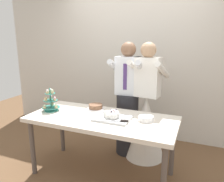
# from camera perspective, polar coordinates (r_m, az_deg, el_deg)

# --- Properties ---
(ground_plane) EXTENTS (8.00, 8.00, 0.00)m
(ground_plane) POSITION_cam_1_polar(r_m,az_deg,el_deg) (3.04, -2.53, -20.60)
(ground_plane) COLOR brown
(rear_wall) EXTENTS (5.20, 0.10, 2.90)m
(rear_wall) POSITION_cam_1_polar(r_m,az_deg,el_deg) (3.83, 6.17, 9.71)
(rear_wall) COLOR beige
(rear_wall) RESTS_ON ground_plane
(dessert_table) EXTENTS (1.80, 0.80, 0.78)m
(dessert_table) POSITION_cam_1_polar(r_m,az_deg,el_deg) (2.71, -2.69, -8.27)
(dessert_table) COLOR silver
(dessert_table) RESTS_ON ground_plane
(cupcake_stand) EXTENTS (0.23, 0.23, 0.31)m
(cupcake_stand) POSITION_cam_1_polar(r_m,az_deg,el_deg) (2.98, -15.62, -2.79)
(cupcake_stand) COLOR teal
(cupcake_stand) RESTS_ON dessert_table
(main_cake_tray) EXTENTS (0.43, 0.31, 0.13)m
(main_cake_tray) POSITION_cam_1_polar(r_m,az_deg,el_deg) (2.60, 0.12, -6.49)
(main_cake_tray) COLOR silver
(main_cake_tray) RESTS_ON dessert_table
(plate_stack) EXTENTS (0.18, 0.18, 0.05)m
(plate_stack) POSITION_cam_1_polar(r_m,az_deg,el_deg) (2.59, 8.83, -7.05)
(plate_stack) COLOR white
(plate_stack) RESTS_ON dessert_table
(round_cake) EXTENTS (0.24, 0.24, 0.07)m
(round_cake) POSITION_cam_1_polar(r_m,az_deg,el_deg) (2.97, -4.27, -4.14)
(round_cake) COLOR white
(round_cake) RESTS_ON dessert_table
(person_groom) EXTENTS (0.49, 0.52, 1.66)m
(person_groom) POSITION_cam_1_polar(r_m,az_deg,el_deg) (3.22, 4.03, -3.79)
(person_groom) COLOR #232328
(person_groom) RESTS_ON ground_plane
(person_bride) EXTENTS (0.56, 0.56, 1.66)m
(person_bride) POSITION_cam_1_polar(r_m,az_deg,el_deg) (3.19, 8.77, -7.22)
(person_bride) COLOR white
(person_bride) RESTS_ON ground_plane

